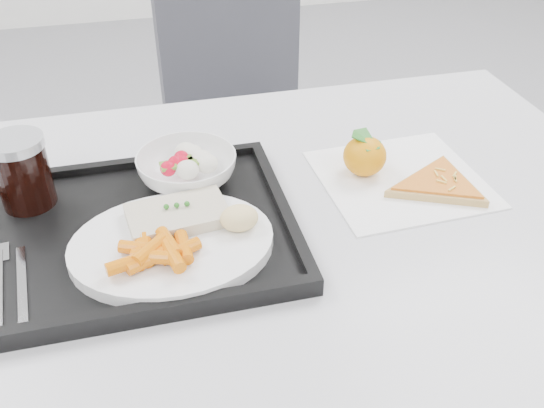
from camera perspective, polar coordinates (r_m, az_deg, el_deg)
The scene contains 13 objects.
table at distance 0.94m, azimuth -1.06°, elevation -4.26°, with size 1.20×0.80×0.75m.
chair at distance 1.70m, azimuth -3.00°, elevation 9.56°, with size 0.50×0.50×0.93m.
tray at distance 0.87m, azimuth -13.10°, elevation -2.66°, with size 0.45×0.35×0.03m.
dinner_plate at distance 0.81m, azimuth -9.38°, elevation -3.80°, with size 0.27×0.27×0.02m.
fish_fillet at distance 0.83m, azimuth -8.85°, elevation -1.03°, with size 0.14×0.10×0.03m.
bread_roll at distance 0.81m, azimuth -3.10°, elevation -1.32°, with size 0.06×0.05×0.03m.
salad_bowl at distance 0.94m, azimuth -8.00°, elevation 3.32°, with size 0.15×0.15×0.05m.
cola_glass at distance 0.93m, azimuth -22.46°, elevation 2.93°, with size 0.08×0.08×0.11m.
napkin at distance 0.99m, azimuth 11.98°, elevation 2.32°, with size 0.26×0.25×0.00m.
tangerine at distance 0.98m, azimuth 8.72°, elevation 4.52°, with size 0.09×0.09×0.07m.
pizza_slice at distance 0.98m, azimuth 15.40°, elevation 1.82°, with size 0.19×0.19×0.02m.
carrot_pile at distance 0.77m, azimuth -10.84°, elevation -4.42°, with size 0.12×0.09×0.03m.
salad_contents at distance 0.94m, azimuth -7.72°, elevation 4.08°, with size 0.09×0.09×0.03m.
Camera 1 is at (-0.16, -0.40, 1.28)m, focal length 40.00 mm.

